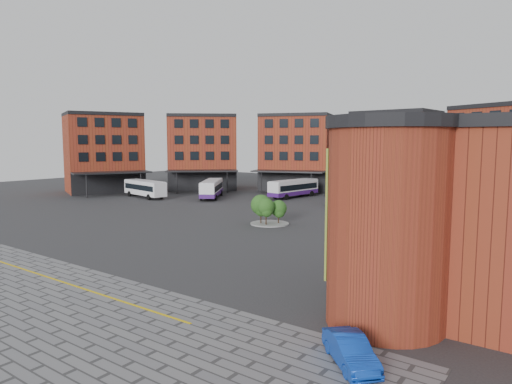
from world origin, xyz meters
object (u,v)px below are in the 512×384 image
Objects in this scene: bus_e at (423,206)px; blue_car at (350,350)px; bus_f at (482,214)px; bus_d at (364,192)px; tree_island at (267,208)px; bus_a at (145,187)px; bus_c at (294,188)px; bus_b at (212,188)px.

bus_e reaches higher than blue_car.
bus_f reaches higher than blue_car.
tree_island is at bearing -69.20° from bus_d.
bus_d reaches higher than bus_a.
bus_d is at bearing 1.74° from bus_c.
bus_d is 50.46m from blue_car.
tree_island is at bearing -78.88° from bus_e.
bus_a is 2.74× the size of blue_car.
tree_island is 0.40× the size of bus_f.
bus_b is at bearing -136.16° from bus_d.
bus_e is 40.32m from blue_car.
bus_a is at bearing -145.60° from bus_f.
bus_a reaches higher than blue_car.
bus_e is 2.46× the size of blue_car.
bus_a is 44.33m from bus_e.
tree_island is at bearing -119.88° from bus_f.
bus_e is (43.89, 6.29, -0.18)m from bus_a.
bus_a is 0.87× the size of bus_d.
bus_e is (13.01, 14.71, -0.33)m from tree_island.
bus_a reaches higher than bus_e.
bus_a is 51.13m from bus_f.
bus_d is at bearing 84.09° from tree_island.
bus_c is 13.12m from bus_d.
bus_d is 20.97m from bus_f.
bus_b is (9.42, 6.21, -0.10)m from bus_a.
bus_c is 0.97× the size of bus_f.
blue_car is at bearing -56.45° from bus_f.
bus_b reaches higher than bus_a.
bus_b reaches higher than blue_car.
bus_f is at bearing 28.67° from tree_island.
tree_island is at bearing -67.49° from bus_b.
tree_island is at bearing -94.00° from bus_a.
tree_island is 0.41× the size of bus_c.
bus_e is at bearing -70.60° from bus_a.
tree_island is 19.64m from bus_e.
tree_island is 0.42× the size of bus_a.
bus_b is at bearing -45.36° from bus_a.
bus_f is at bearing 46.37° from blue_car.
blue_car is at bearing -75.70° from bus_b.
bus_a is at bearing -136.04° from bus_c.
bus_a is (-30.88, 8.41, -0.14)m from tree_island.
bus_d reaches higher than blue_car.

